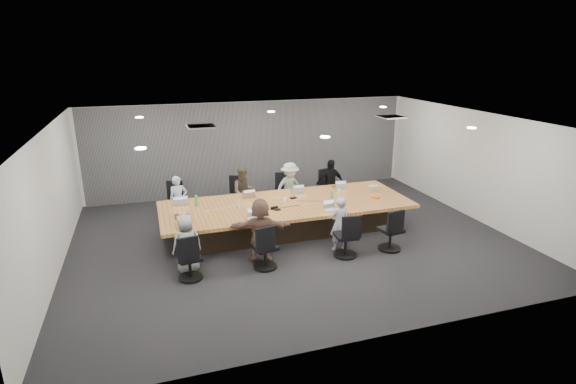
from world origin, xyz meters
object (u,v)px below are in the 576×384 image
object	(u,v)px
chair_7	(391,233)
person_0	(179,200)
bottle_green_right	(332,197)
conference_table	(287,216)
canvas_bag	(374,188)
laptop_4	(184,227)
stapler	(274,208)
chair_0	(178,205)
chair_4	(190,261)
person_6	(339,224)
chair_3	(325,191)
laptop_0	(180,203)
laptop_6	(330,210)
chair_6	(346,239)
person_2	(290,187)
snack_packet	(375,197)
laptop_3	(338,187)
chair_1	(242,198)
person_3	(330,184)
chair_2	(286,195)
chair_5	(265,251)
laptop_2	(296,191)
person_1	(244,192)
person_5	(261,230)
laptop_5	(254,219)
bottle_green_left	(196,201)
person_4	(187,243)
bottle_clear	(239,204)
mug_brown	(177,216)
laptop_1	(249,196)

from	to	relation	value
chair_7	person_0	size ratio (longest dim) A/B	0.63
bottle_green_right	conference_table	bearing A→B (deg)	167.44
conference_table	canvas_bag	world-z (taller)	canvas_bag
laptop_4	stapler	bearing A→B (deg)	0.07
chair_0	chair_4	size ratio (longest dim) A/B	1.05
person_6	chair_4	bearing A→B (deg)	4.58
chair_4	chair_3	bearing A→B (deg)	31.47
laptop_0	canvas_bag	bearing A→B (deg)	175.39
chair_7	laptop_6	distance (m)	1.46
chair_6	bottle_green_right	bearing A→B (deg)	84.04
chair_6	person_2	xyz separation A→B (m)	(-0.27, 3.05, 0.29)
person_6	snack_packet	size ratio (longest dim) A/B	6.49
chair_3	laptop_3	distance (m)	0.97
chair_1	chair_4	distance (m)	3.83
person_3	chair_1	bearing A→B (deg)	174.44
chair_2	laptop_0	xyz separation A→B (m)	(-2.98, -0.90, 0.37)
chair_5	laptop_2	bearing A→B (deg)	47.06
stapler	person_1	bearing A→B (deg)	89.63
chair_7	person_2	xyz separation A→B (m)	(-1.36, 3.05, 0.30)
chair_6	person_5	bearing A→B (deg)	174.16
laptop_0	bottle_green_right	size ratio (longest dim) A/B	1.36
conference_table	chair_4	distance (m)	3.04
chair_1	snack_packet	bearing A→B (deg)	165.11
laptop_2	person_2	bearing A→B (deg)	-86.80
person_2	laptop_6	size ratio (longest dim) A/B	4.63
laptop_5	person_0	bearing A→B (deg)	112.61
chair_3	bottle_green_left	xyz separation A→B (m)	(-3.81, -1.28, 0.50)
person_6	chair_6	bearing A→B (deg)	88.54
chair_7	stapler	size ratio (longest dim) A/B	4.48
person_0	person_4	distance (m)	2.70
laptop_4	person_6	size ratio (longest dim) A/B	0.26
conference_table	stapler	xyz separation A→B (m)	(-0.41, -0.33, 0.37)
laptop_5	laptop_6	xyz separation A→B (m)	(1.79, 0.00, 0.00)
bottle_green_right	chair_7	bearing A→B (deg)	-61.22
chair_1	snack_packet	xyz separation A→B (m)	(2.98, -2.02, 0.37)
person_0	laptop_2	world-z (taller)	person_0
person_1	bottle_clear	size ratio (longest dim) A/B	6.80
chair_3	mug_brown	xyz separation A→B (m)	(-4.31, -1.98, 0.42)
laptop_2	person_4	xyz separation A→B (m)	(-3.04, -2.15, -0.15)
chair_2	chair_4	distance (m)	4.56
person_3	canvas_bag	xyz separation A→B (m)	(0.75, -1.15, 0.12)
chair_5	person_1	world-z (taller)	person_1
person_1	snack_packet	xyz separation A→B (m)	(2.98, -1.67, 0.08)
person_0	canvas_bag	world-z (taller)	person_0
laptop_1	person_5	xyz separation A→B (m)	(-0.25, -2.15, -0.05)
chair_2	canvas_bag	xyz separation A→B (m)	(1.94, -1.50, 0.44)
conference_table	person_5	bearing A→B (deg)	-126.63
chair_6	laptop_2	size ratio (longest dim) A/B	2.71
bottle_green_right	chair_0	bearing A→B (deg)	151.23
chair_2	chair_3	xyz separation A→B (m)	(1.18, 0.00, 0.00)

